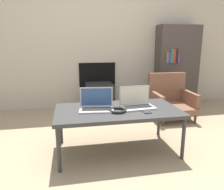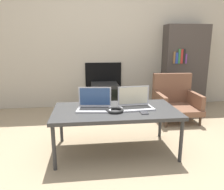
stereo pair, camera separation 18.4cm
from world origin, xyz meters
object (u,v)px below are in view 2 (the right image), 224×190
Objects in this scene: armchair at (175,99)px; phone at (144,112)px; laptop_right at (135,103)px; headphones at (115,110)px; tv at (105,97)px; laptop_left at (94,105)px.

phone is at bearing -124.52° from armchair.
headphones is at bearing -158.97° from laptop_right.
laptop_right is at bearing 104.27° from phone.
laptop_right is 0.72× the size of tv.
armchair reaches higher than tv.
phone is 0.19× the size of armchair.
laptop_left is at bearing 159.50° from phone.
headphones is 1.43× the size of phone.
laptop_left is at bearing -99.03° from tv.
laptop_left is 0.55× the size of armchair.
tv is (0.03, 1.58, -0.25)m from headphones.
laptop_left is 0.23m from headphones.
armchair is at bearing 54.18° from phone.
headphones reaches higher than phone.
laptop_right is at bearing 25.90° from headphones.
laptop_right is 0.19m from phone.
armchair reaches higher than headphones.
phone reaches higher than tv.
laptop_left is at bearing 150.17° from headphones.
laptop_left is 0.73× the size of tv.
laptop_left reaches higher than headphones.
headphones is at bearing 166.90° from phone.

